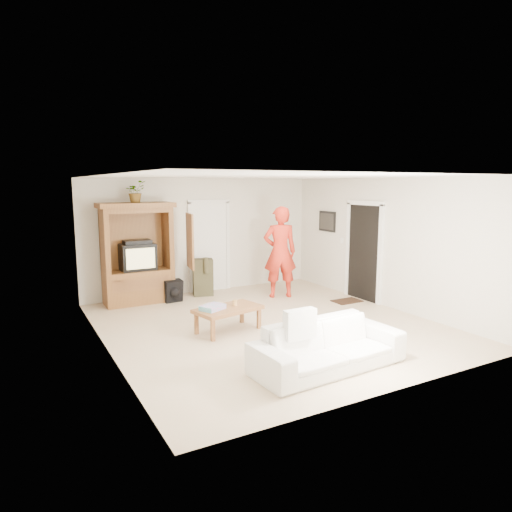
# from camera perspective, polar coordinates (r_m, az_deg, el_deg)

# --- Properties ---
(floor) EXTENTS (6.00, 6.00, 0.00)m
(floor) POSITION_cam_1_polar(r_m,az_deg,el_deg) (8.19, 1.53, -8.59)
(floor) COLOR tan
(floor) RESTS_ON ground
(ceiling) EXTENTS (6.00, 6.00, 0.00)m
(ceiling) POSITION_cam_1_polar(r_m,az_deg,el_deg) (7.81, 1.61, 9.90)
(ceiling) COLOR white
(ceiling) RESTS_ON floor
(wall_back) EXTENTS (5.50, 0.00, 5.50)m
(wall_back) POSITION_cam_1_polar(r_m,az_deg,el_deg) (10.58, -6.69, 2.54)
(wall_back) COLOR silver
(wall_back) RESTS_ON floor
(wall_front) EXTENTS (5.50, 0.00, 5.50)m
(wall_front) POSITION_cam_1_polar(r_m,az_deg,el_deg) (5.57, 17.42, -3.60)
(wall_front) COLOR silver
(wall_front) RESTS_ON floor
(wall_left) EXTENTS (0.00, 6.00, 6.00)m
(wall_left) POSITION_cam_1_polar(r_m,az_deg,el_deg) (6.94, -18.41, -1.21)
(wall_left) COLOR silver
(wall_left) RESTS_ON floor
(wall_right) EXTENTS (0.00, 6.00, 6.00)m
(wall_right) POSITION_cam_1_polar(r_m,az_deg,el_deg) (9.58, 15.91, 1.60)
(wall_right) COLOR silver
(wall_right) RESTS_ON floor
(armoire) EXTENTS (1.82, 1.14, 2.10)m
(armoire) POSITION_cam_1_polar(r_m,az_deg,el_deg) (9.82, -14.44, -0.48)
(armoire) COLOR brown
(armoire) RESTS_ON floor
(door_back) EXTENTS (0.85, 0.05, 2.04)m
(door_back) POSITION_cam_1_polar(r_m,az_deg,el_deg) (10.64, -5.86, 1.08)
(door_back) COLOR white
(door_back) RESTS_ON floor
(doorway_right) EXTENTS (0.05, 0.90, 2.04)m
(doorway_right) POSITION_cam_1_polar(r_m,az_deg,el_deg) (10.03, 13.34, 0.40)
(doorway_right) COLOR black
(doorway_right) RESTS_ON floor
(framed_picture) EXTENTS (0.03, 0.60, 0.48)m
(framed_picture) POSITION_cam_1_polar(r_m,az_deg,el_deg) (10.96, 8.90, 4.30)
(framed_picture) COLOR black
(framed_picture) RESTS_ON wall_right
(doormat) EXTENTS (0.60, 0.40, 0.02)m
(doormat) POSITION_cam_1_polar(r_m,az_deg,el_deg) (9.95, 11.30, -5.53)
(doormat) COLOR #382316
(doormat) RESTS_ON floor
(plant) EXTENTS (0.52, 0.51, 0.44)m
(plant) POSITION_cam_1_polar(r_m,az_deg,el_deg) (9.66, -14.86, 7.78)
(plant) COLOR #4C7238
(plant) RESTS_ON armoire
(man) EXTENTS (0.85, 0.70, 2.00)m
(man) POSITION_cam_1_polar(r_m,az_deg,el_deg) (9.99, 3.02, 0.49)
(man) COLOR red
(man) RESTS_ON floor
(sofa) EXTENTS (2.20, 0.97, 0.63)m
(sofa) POSITION_cam_1_polar(r_m,az_deg,el_deg) (6.35, 9.02, -11.02)
(sofa) COLOR white
(sofa) RESTS_ON floor
(coffee_table) EXTENTS (1.22, 0.83, 0.42)m
(coffee_table) POSITION_cam_1_polar(r_m,az_deg,el_deg) (7.76, -3.50, -6.82)
(coffee_table) COLOR brown
(coffee_table) RESTS_ON floor
(towel) EXTENTS (0.46, 0.42, 0.08)m
(towel) POSITION_cam_1_polar(r_m,az_deg,el_deg) (7.62, -5.46, -6.40)
(towel) COLOR #F4519D
(towel) RESTS_ON coffee_table
(candle) EXTENTS (0.08, 0.08, 0.10)m
(candle) POSITION_cam_1_polar(r_m,az_deg,el_deg) (7.84, -2.66, -5.86)
(candle) COLOR tan
(candle) RESTS_ON coffee_table
(backpack_black) EXTENTS (0.39, 0.26, 0.46)m
(backpack_black) POSITION_cam_1_polar(r_m,az_deg,el_deg) (9.83, -10.33, -4.37)
(backpack_black) COLOR black
(backpack_black) RESTS_ON floor
(backpack_olive) EXTENTS (0.51, 0.43, 0.82)m
(backpack_olive) POSITION_cam_1_polar(r_m,az_deg,el_deg) (10.29, -6.65, -2.65)
(backpack_olive) COLOR #47442B
(backpack_olive) RESTS_ON floor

